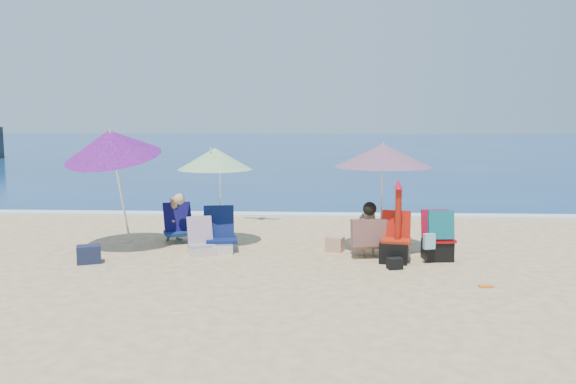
{
  "coord_description": "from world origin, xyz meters",
  "views": [
    {
      "loc": [
        0.2,
        -9.06,
        2.38
      ],
      "look_at": [
        -0.3,
        1.0,
        1.1
      ],
      "focal_mm": 35.98,
      "sensor_mm": 36.0,
      "label": 1
    }
  ],
  "objects_px": {
    "umbrella_blue": "(111,144)",
    "chair_navy": "(218,240)",
    "umbrella_turquoise": "(383,155)",
    "chair_rainbow": "(201,244)",
    "person_center": "(369,230)",
    "furled_umbrella": "(398,217)",
    "umbrella_striped": "(215,159)",
    "camp_chair_right": "(437,242)",
    "camp_chair_left": "(394,247)",
    "person_left": "(176,219)"
  },
  "relations": [
    {
      "from": "furled_umbrella",
      "to": "chair_navy",
      "type": "xyz_separation_m",
      "value": [
        -3.13,
        0.63,
        -0.55
      ]
    },
    {
      "from": "chair_rainbow",
      "to": "umbrella_striped",
      "type": "bearing_deg",
      "value": 78.59
    },
    {
      "from": "chair_navy",
      "to": "chair_rainbow",
      "type": "xyz_separation_m",
      "value": [
        -0.27,
        -0.21,
        -0.04
      ]
    },
    {
      "from": "camp_chair_right",
      "to": "umbrella_striped",
      "type": "bearing_deg",
      "value": 166.0
    },
    {
      "from": "umbrella_blue",
      "to": "chair_navy",
      "type": "relative_size",
      "value": 2.8
    },
    {
      "from": "umbrella_blue",
      "to": "furled_umbrella",
      "type": "height_order",
      "value": "umbrella_blue"
    },
    {
      "from": "umbrella_turquoise",
      "to": "chair_rainbow",
      "type": "bearing_deg",
      "value": -174.27
    },
    {
      "from": "umbrella_turquoise",
      "to": "person_center",
      "type": "xyz_separation_m",
      "value": [
        -0.26,
        -0.4,
        -1.27
      ]
    },
    {
      "from": "person_center",
      "to": "person_left",
      "type": "distance_m",
      "value": 3.81
    },
    {
      "from": "furled_umbrella",
      "to": "camp_chair_right",
      "type": "height_order",
      "value": "furled_umbrella"
    },
    {
      "from": "furled_umbrella",
      "to": "umbrella_blue",
      "type": "bearing_deg",
      "value": 172.47
    },
    {
      "from": "camp_chair_right",
      "to": "furled_umbrella",
      "type": "bearing_deg",
      "value": -167.6
    },
    {
      "from": "person_left",
      "to": "umbrella_striped",
      "type": "bearing_deg",
      "value": -21.78
    },
    {
      "from": "umbrella_blue",
      "to": "person_center",
      "type": "height_order",
      "value": "umbrella_blue"
    },
    {
      "from": "umbrella_turquoise",
      "to": "person_center",
      "type": "distance_m",
      "value": 1.35
    },
    {
      "from": "camp_chair_right",
      "to": "person_center",
      "type": "distance_m",
      "value": 1.17
    },
    {
      "from": "umbrella_turquoise",
      "to": "camp_chair_right",
      "type": "relative_size",
      "value": 2.25
    },
    {
      "from": "chair_rainbow",
      "to": "person_center",
      "type": "xyz_separation_m",
      "value": [
        2.95,
        -0.08,
        0.3
      ]
    },
    {
      "from": "chair_navy",
      "to": "camp_chair_right",
      "type": "relative_size",
      "value": 0.96
    },
    {
      "from": "umbrella_blue",
      "to": "camp_chair_right",
      "type": "height_order",
      "value": "umbrella_blue"
    },
    {
      "from": "chair_navy",
      "to": "camp_chair_left",
      "type": "bearing_deg",
      "value": -11.43
    },
    {
      "from": "chair_navy",
      "to": "person_left",
      "type": "bearing_deg",
      "value": 138.8
    },
    {
      "from": "umbrella_striped",
      "to": "umbrella_blue",
      "type": "bearing_deg",
      "value": -165.25
    },
    {
      "from": "furled_umbrella",
      "to": "chair_rainbow",
      "type": "distance_m",
      "value": 3.47
    },
    {
      "from": "furled_umbrella",
      "to": "camp_chair_right",
      "type": "relative_size",
      "value": 1.58
    },
    {
      "from": "furled_umbrella",
      "to": "camp_chair_left",
      "type": "bearing_deg",
      "value": 173.26
    },
    {
      "from": "chair_navy",
      "to": "chair_rainbow",
      "type": "distance_m",
      "value": 0.34
    },
    {
      "from": "umbrella_blue",
      "to": "camp_chair_left",
      "type": "xyz_separation_m",
      "value": [
        4.99,
        -0.66,
        -1.68
      ]
    },
    {
      "from": "umbrella_turquoise",
      "to": "camp_chair_left",
      "type": "relative_size",
      "value": 2.34
    },
    {
      "from": "furled_umbrella",
      "to": "person_left",
      "type": "relative_size",
      "value": 1.43
    },
    {
      "from": "umbrella_turquoise",
      "to": "person_center",
      "type": "height_order",
      "value": "umbrella_turquoise"
    },
    {
      "from": "umbrella_striped",
      "to": "camp_chair_right",
      "type": "height_order",
      "value": "umbrella_striped"
    },
    {
      "from": "umbrella_blue",
      "to": "person_left",
      "type": "xyz_separation_m",
      "value": [
        0.95,
        0.81,
        -1.49
      ]
    },
    {
      "from": "chair_rainbow",
      "to": "person_center",
      "type": "bearing_deg",
      "value": -1.48
    },
    {
      "from": "chair_navy",
      "to": "camp_chair_right",
      "type": "bearing_deg",
      "value": -7.1
    },
    {
      "from": "chair_navy",
      "to": "person_left",
      "type": "height_order",
      "value": "person_left"
    },
    {
      "from": "chair_rainbow",
      "to": "person_center",
      "type": "distance_m",
      "value": 2.96
    },
    {
      "from": "furled_umbrella",
      "to": "chair_rainbow",
      "type": "bearing_deg",
      "value": 172.99
    },
    {
      "from": "camp_chair_left",
      "to": "person_center",
      "type": "relative_size",
      "value": 0.87
    },
    {
      "from": "chair_rainbow",
      "to": "camp_chair_left",
      "type": "bearing_deg",
      "value": -7.01
    },
    {
      "from": "furled_umbrella",
      "to": "person_center",
      "type": "bearing_deg",
      "value": 142.77
    },
    {
      "from": "chair_navy",
      "to": "umbrella_blue",
      "type": "bearing_deg",
      "value": 178.87
    },
    {
      "from": "furled_umbrella",
      "to": "chair_rainbow",
      "type": "height_order",
      "value": "furled_umbrella"
    },
    {
      "from": "umbrella_striped",
      "to": "camp_chair_right",
      "type": "relative_size",
      "value": 2.13
    },
    {
      "from": "chair_rainbow",
      "to": "chair_navy",
      "type": "bearing_deg",
      "value": 38.03
    },
    {
      "from": "umbrella_blue",
      "to": "chair_navy",
      "type": "bearing_deg",
      "value": -1.13
    },
    {
      "from": "umbrella_turquoise",
      "to": "camp_chair_left",
      "type": "xyz_separation_m",
      "value": [
        0.14,
        -0.73,
        -1.48
      ]
    },
    {
      "from": "umbrella_turquoise",
      "to": "umbrella_blue",
      "type": "height_order",
      "value": "umbrella_blue"
    },
    {
      "from": "chair_navy",
      "to": "camp_chair_left",
      "type": "distance_m",
      "value": 3.14
    },
    {
      "from": "umbrella_striped",
      "to": "chair_navy",
      "type": "relative_size",
      "value": 2.22
    }
  ]
}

